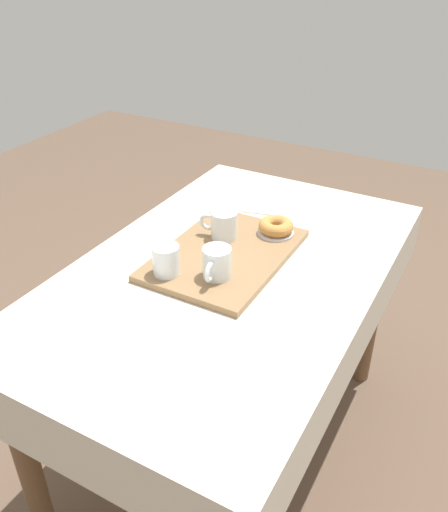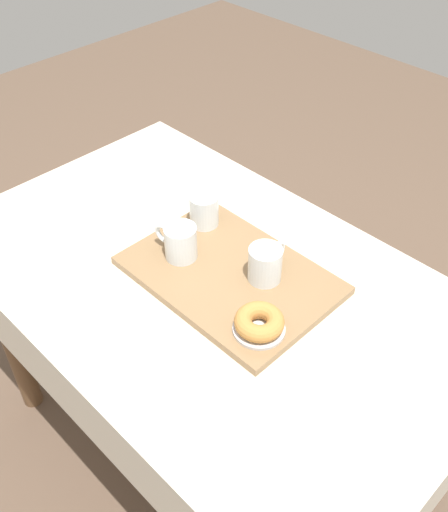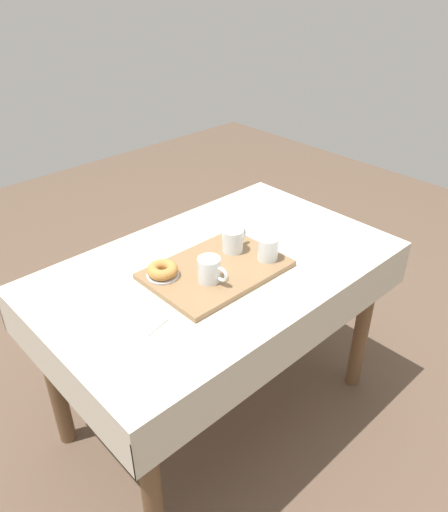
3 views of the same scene
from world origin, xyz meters
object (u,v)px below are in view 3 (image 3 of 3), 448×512
(serving_tray, at_px, (216,270))
(water_glass_near, at_px, (268,250))
(tea_mug_left, at_px, (233,241))
(sugar_donut_left, at_px, (163,270))
(tea_mug_right, at_px, (210,270))
(dining_table, at_px, (218,287))
(donut_plate_left, at_px, (163,275))
(paper_napkin, at_px, (144,321))

(serving_tray, relative_size, water_glass_near, 5.66)
(tea_mug_left, relative_size, sugar_donut_left, 1.11)
(sugar_donut_left, bearing_deg, water_glass_near, 154.11)
(serving_tray, xyz_separation_m, sugar_donut_left, (0.17, -0.08, 0.04))
(serving_tray, relative_size, tea_mug_right, 4.03)
(dining_table, bearing_deg, sugar_donut_left, -13.39)
(water_glass_near, distance_m, sugar_donut_left, 0.39)
(dining_table, relative_size, sugar_donut_left, 12.29)
(tea_mug_left, bearing_deg, sugar_donut_left, -7.95)
(tea_mug_right, distance_m, sugar_donut_left, 0.16)
(tea_mug_right, relative_size, donut_plate_left, 1.05)
(water_glass_near, xyz_separation_m, donut_plate_left, (0.35, -0.17, -0.03))
(tea_mug_left, height_order, tea_mug_right, same)
(tea_mug_left, bearing_deg, donut_plate_left, -7.95)
(serving_tray, height_order, tea_mug_left, tea_mug_left)
(water_glass_near, bearing_deg, paper_napkin, -3.55)
(dining_table, distance_m, tea_mug_right, 0.21)
(donut_plate_left, relative_size, paper_napkin, 1.01)
(sugar_donut_left, xyz_separation_m, paper_napkin, (0.18, 0.14, -0.04))
(water_glass_near, xyz_separation_m, paper_napkin, (0.52, -0.03, -0.05))
(serving_tray, height_order, tea_mug_right, tea_mug_right)
(sugar_donut_left, bearing_deg, dining_table, 166.61)
(tea_mug_right, relative_size, sugar_donut_left, 1.11)
(tea_mug_right, bearing_deg, sugar_donut_left, -52.09)
(dining_table, distance_m, donut_plate_left, 0.25)
(dining_table, xyz_separation_m, water_glass_near, (-0.14, 0.12, 0.16))
(dining_table, relative_size, donut_plate_left, 11.64)
(water_glass_near, relative_size, paper_napkin, 0.75)
(tea_mug_right, distance_m, paper_napkin, 0.28)
(paper_napkin, bearing_deg, tea_mug_left, -168.63)
(serving_tray, xyz_separation_m, tea_mug_right, (0.07, 0.04, 0.05))
(serving_tray, xyz_separation_m, paper_napkin, (0.35, 0.05, -0.01))
(donut_plate_left, bearing_deg, paper_napkin, 37.65)
(tea_mug_right, height_order, water_glass_near, tea_mug_right)
(sugar_donut_left, relative_size, paper_napkin, 0.95)
(serving_tray, bearing_deg, dining_table, -138.50)
(dining_table, distance_m, sugar_donut_left, 0.26)
(tea_mug_left, height_order, sugar_donut_left, tea_mug_left)
(dining_table, distance_m, serving_tray, 0.12)
(tea_mug_right, height_order, paper_napkin, tea_mug_right)
(dining_table, xyz_separation_m, donut_plate_left, (0.21, -0.05, 0.13))
(dining_table, bearing_deg, water_glass_near, 139.25)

